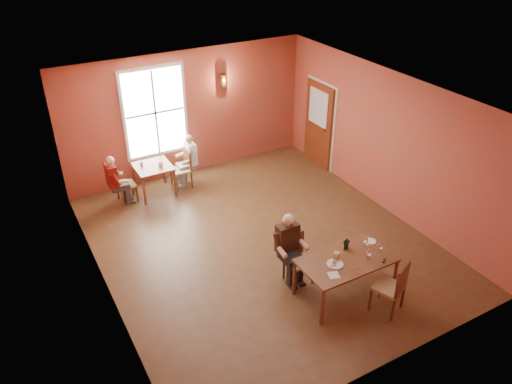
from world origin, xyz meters
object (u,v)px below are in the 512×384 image
main_table (345,277)px  chair_diner_maroon (126,184)px  chair_diner_white (181,169)px  diner_white (182,164)px  chair_empty (389,286)px  second_table (154,180)px  diner_maroon (124,178)px  diner_main (300,254)px  chair_diner_main (299,260)px

main_table → chair_diner_maroon: chair_diner_maroon is taller
chair_diner_white → diner_white: size_ratio=0.77×
chair_empty → second_table: 5.84m
main_table → diner_maroon: 5.37m
second_table → diner_maroon: size_ratio=0.69×
main_table → second_table: size_ratio=1.97×
chair_empty → diner_maroon: size_ratio=0.85×
chair_diner_white → diner_white: bearing=-90.0°
diner_main → diner_white: diner_main is taller
main_table → chair_diner_maroon: bearing=115.6°
main_table → diner_main: bearing=128.9°
second_table → diner_white: 0.72m
second_table → diner_white: size_ratio=0.68×
diner_white → chair_diner_maroon: (-1.33, 0.00, -0.16)m
diner_main → chair_diner_main: bearing=-90.0°
chair_diner_main → diner_main: size_ratio=0.74×
chair_diner_main → chair_empty: 1.56m
main_table → diner_white: size_ratio=1.34×
chair_diner_main → diner_maroon: (-1.84, 4.18, 0.12)m
main_table → second_table: (-1.66, 4.83, -0.02)m
diner_white → chair_diner_maroon: diner_white is taller
chair_diner_main → diner_main: diner_main is taller
chair_empty → diner_maroon: 6.11m
diner_white → chair_diner_white: bearing=90.0°
main_table → second_table: 5.11m
chair_diner_main → diner_white: size_ratio=0.78×
diner_main → chair_empty: 1.54m
diner_white → diner_maroon: size_ratio=1.02×
diner_main → chair_diner_maroon: (-1.81, 4.21, -0.20)m
second_table → chair_diner_maroon: (-0.65, 0.00, 0.07)m
diner_main → chair_diner_maroon: bearing=-66.7°
diner_main → chair_empty: diner_main is taller
chair_diner_white → chair_diner_maroon: chair_diner_white is taller
chair_diner_main → main_table: bearing=127.6°
main_table → chair_empty: size_ratio=1.61×
main_table → second_table: main_table is taller
chair_empty → diner_white: (-1.36, 5.47, 0.10)m
chair_diner_main → chair_diner_maroon: bearing=-66.6°
diner_white → diner_maroon: bearing=90.0°
chair_empty → chair_diner_white: chair_empty is taller
second_table → diner_white: bearing=0.0°
chair_diner_main → chair_empty: chair_empty is taller
chair_diner_white → diner_white: 0.14m
main_table → second_table: bearing=109.0°
chair_empty → chair_diner_maroon: chair_empty is taller
chair_diner_main → diner_white: diner_white is taller
chair_empty → diner_main: bearing=100.9°
main_table → chair_empty: bearing=-59.1°
chair_diner_white → diner_main: bearing=-173.1°
diner_maroon → chair_diner_main: bearing=23.8°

